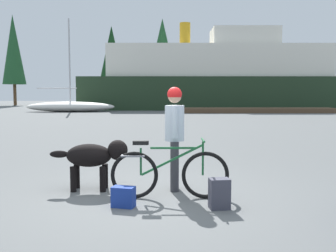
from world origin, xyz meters
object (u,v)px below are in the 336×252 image
bicycle (168,173)px  dog (93,156)px  handbag_pannier (122,197)px  person_cyclist (173,128)px  ferry_boat (216,79)px  backpack (218,194)px  sailboat_moored (69,106)px

bicycle → dog: bicycle is taller
dog → handbag_pannier: bearing=-58.4°
person_cyclist → ferry_boat: ferry_boat is taller
bicycle → ferry_boat: size_ratio=0.07×
dog → ferry_boat: 34.22m
bicycle → person_cyclist: size_ratio=1.06×
dog → handbag_pannier: (0.60, -0.97, -0.42)m
bicycle → backpack: size_ratio=4.24×
person_cyclist → handbag_pannier: 1.51m
dog → handbag_pannier: dog is taller
person_cyclist → sailboat_moored: (-8.78, 27.52, -0.55)m
ferry_boat → backpack: bearing=-97.4°
dog → backpack: 2.25m
bicycle → handbag_pannier: size_ratio=5.68×
dog → sailboat_moored: bearing=105.1°
backpack → sailboat_moored: size_ratio=0.05×
person_cyclist → sailboat_moored: size_ratio=0.21×
handbag_pannier → person_cyclist: bearing=52.6°
bicycle → person_cyclist: 0.84m
dog → backpack: dog is taller
backpack → bicycle: bearing=143.8°
bicycle → backpack: 0.89m
sailboat_moored → person_cyclist: bearing=-72.3°
bicycle → sailboat_moored: sailboat_moored is taller
backpack → sailboat_moored: bearing=108.2°
bicycle → backpack: bearing=-36.2°
person_cyclist → dog: (-1.34, -0.00, -0.47)m
backpack → ferry_boat: 34.97m
bicycle → dog: bearing=156.9°
backpack → handbag_pannier: size_ratio=1.34×
sailboat_moored → backpack: bearing=-71.8°
ferry_boat → sailboat_moored: 15.33m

